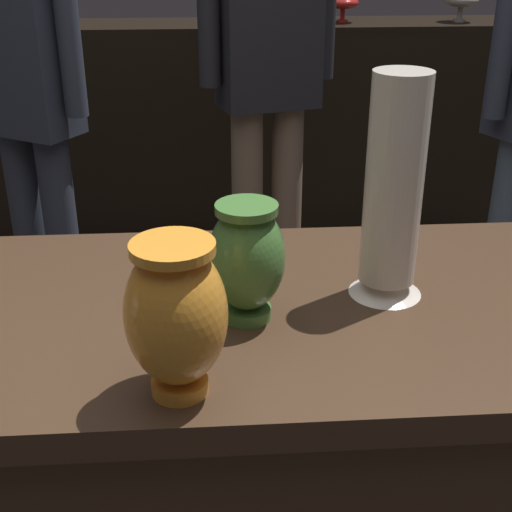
{
  "coord_description": "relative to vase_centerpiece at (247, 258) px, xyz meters",
  "views": [
    {
      "loc": [
        -0.09,
        -1.05,
        1.38
      ],
      "look_at": [
        -0.02,
        -0.02,
        0.9
      ],
      "focal_mm": 49.5,
      "sensor_mm": 36.0,
      "label": 1
    }
  ],
  "objects": [
    {
      "name": "vase_left_accent",
      "position": [
        0.24,
        0.07,
        0.07
      ],
      "size": [
        0.13,
        0.13,
        0.38
      ],
      "color": "silver",
      "rests_on": "display_plinth"
    },
    {
      "name": "shelf_vase_far_right",
      "position": [
        1.07,
        2.2,
        0.17
      ],
      "size": [
        0.15,
        0.15,
        0.12
      ],
      "color": "gray",
      "rests_on": "back_display_shelf"
    },
    {
      "name": "visitor_center_back",
      "position": [
        0.15,
        1.36,
        0.08
      ],
      "size": [
        0.45,
        0.26,
        1.67
      ],
      "rotation": [
        0.0,
        0.0,
        3.42
      ],
      "color": "#846B56",
      "rests_on": "ground_plane"
    },
    {
      "name": "display_plinth",
      "position": [
        0.03,
        0.05,
        -0.5
      ],
      "size": [
        1.2,
        0.64,
        0.8
      ],
      "color": "#422D1E",
      "rests_on": "ground_plane"
    },
    {
      "name": "vase_centerpiece",
      "position": [
        0.0,
        0.0,
        0.0
      ],
      "size": [
        0.12,
        0.12,
        0.2
      ],
      "color": "#477A38",
      "rests_on": "display_plinth"
    },
    {
      "name": "shelf_vase_right",
      "position": [
        0.55,
        2.22,
        0.16
      ],
      "size": [
        0.14,
        0.14,
        0.11
      ],
      "color": "red",
      "rests_on": "back_display_shelf"
    },
    {
      "name": "back_display_shelf",
      "position": [
        0.03,
        2.25,
        -0.41
      ],
      "size": [
        2.6,
        0.4,
        0.99
      ],
      "color": "black",
      "rests_on": "ground_plane"
    },
    {
      "name": "shelf_vase_center",
      "position": [
        0.03,
        2.2,
        0.18
      ],
      "size": [
        0.07,
        0.07,
        0.2
      ],
      "color": "silver",
      "rests_on": "back_display_shelf"
    },
    {
      "name": "visitor_near_left",
      "position": [
        -0.62,
        1.28,
        0.01
      ],
      "size": [
        0.41,
        0.32,
        1.57
      ],
      "rotation": [
        0.0,
        0.0,
        2.6
      ],
      "color": "#333847",
      "rests_on": "ground_plane"
    },
    {
      "name": "vase_right_accent",
      "position": [
        -0.1,
        -0.19,
        0.01
      ],
      "size": [
        0.14,
        0.14,
        0.22
      ],
      "color": "orange",
      "rests_on": "display_plinth"
    }
  ]
}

